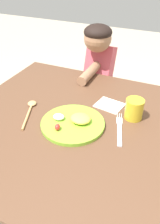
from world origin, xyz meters
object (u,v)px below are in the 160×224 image
object	(u,v)px
person	(98,86)
plate	(73,123)
fork	(119,129)
drinking_cup	(134,109)
spoon	(30,109)

from	to	relation	value
person	plate	bearing A→B (deg)	99.83
fork	drinking_cup	distance (m)	0.12
fork	person	distance (m)	0.67
spoon	person	size ratio (longest dim) A/B	0.22
plate	spoon	distance (m)	0.24
spoon	person	xyz separation A→B (m)	(0.13, 0.61, -0.15)
spoon	fork	bearing A→B (deg)	-107.80
plate	spoon	xyz separation A→B (m)	(-0.24, 0.02, -0.01)
fork	spoon	bearing A→B (deg)	77.22
fork	plate	bearing A→B (deg)	87.77
fork	spoon	size ratio (longest dim) A/B	1.00
spoon	drinking_cup	distance (m)	0.48
drinking_cup	person	size ratio (longest dim) A/B	0.10
drinking_cup	person	bearing A→B (deg)	125.53
plate	fork	distance (m)	0.20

